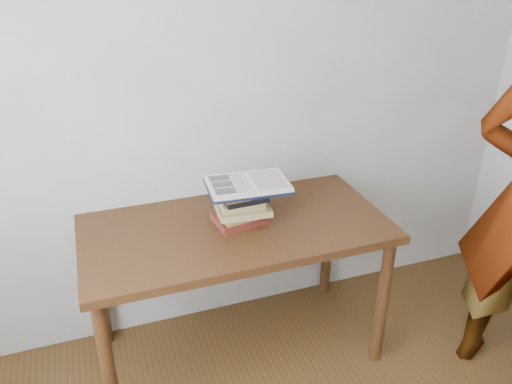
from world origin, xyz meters
name	(u,v)px	position (x,y,z in m)	size (l,w,h in m)	color
room_shell	(455,182)	(-0.08, 0.01, 1.63)	(3.54, 3.54, 2.62)	silver
desk	(236,242)	(-0.06, 1.38, 0.69)	(1.46, 0.73, 0.78)	#492712
book_stack	(242,207)	(-0.03, 1.39, 0.87)	(0.27, 0.23, 0.19)	maroon
open_book	(248,185)	(0.01, 1.38, 0.99)	(0.39, 0.29, 0.03)	black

